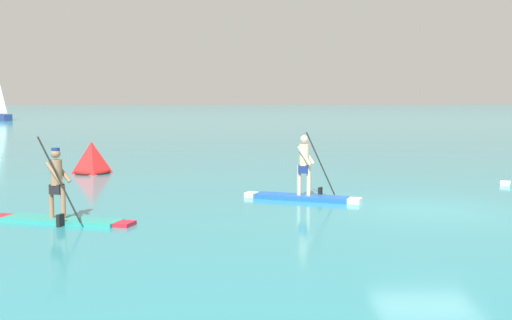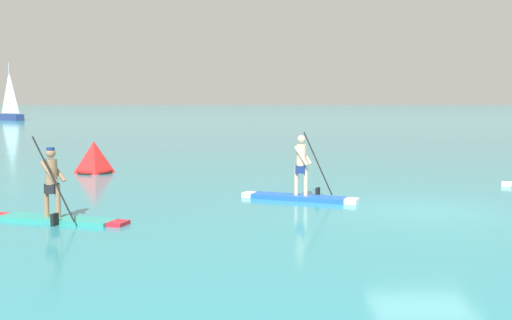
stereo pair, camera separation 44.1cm
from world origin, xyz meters
TOP-DOWN VIEW (x-y plane):
  - ground at (0.00, 0.00)m, footprint 440.00×440.00m
  - paddleboarder_near_left at (-8.59, -1.31)m, footprint 3.39×1.44m
  - paddleboarder_mid_center at (-2.92, 1.60)m, footprint 3.13×1.58m
  - race_marker_buoy at (-10.06, 7.69)m, footprint 1.33×1.33m
  - sailboat_left_horizon at (-33.97, 60.82)m, footprint 4.14×3.74m

SIDE VIEW (x-z plane):
  - ground at x=0.00m, z-range 0.00..0.00m
  - paddleboarder_mid_center at x=-2.92m, z-range -0.57..1.26m
  - paddleboarder_near_left at x=-8.59m, z-range -0.64..1.34m
  - race_marker_buoy at x=-10.06m, z-range -0.07..1.10m
  - sailboat_left_horizon at x=-33.97m, z-range -2.50..4.49m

